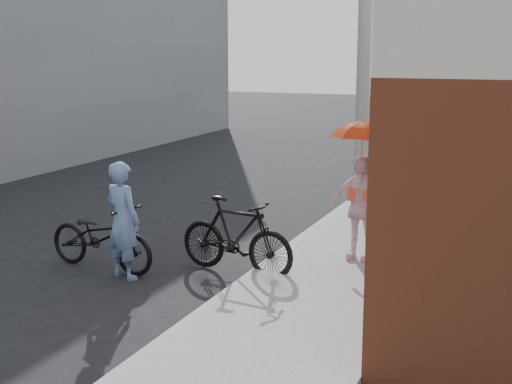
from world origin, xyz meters
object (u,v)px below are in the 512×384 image
Objects in this scene: bike_left at (101,237)px; bike_right at (236,236)px; planter at (421,242)px; utility_pole at (365,35)px; kimono_woman at (360,208)px; officer at (123,220)px.

bike_left is 1.00× the size of bike_right.
planter is (4.27, 2.55, -0.26)m from bike_left.
kimono_woman is (1.07, -4.18, -2.59)m from utility_pole.
bike_right is at bearing -132.05° from officer.
officer is (-1.90, -6.01, -2.65)m from utility_pole.
kimono_woman reaches higher than bike_left.
officer is 0.67m from bike_left.
bike_left is (-0.52, 0.21, -0.36)m from officer.
officer reaches higher than bike_right.
utility_pole is at bearing -89.71° from officer.
officer is at bearing -105.14° from bike_left.
planter is at bearing 56.35° from kimono_woman.
planter is (0.77, 0.93, -0.68)m from kimono_woman.
utility_pole is 5.99m from bike_right.
kimono_woman is (2.98, 1.83, 0.06)m from officer.
bike_left is at bearing -149.13° from planter.
bike_right is 1.91m from kimono_woman.
kimono_woman is at bearing -49.46° from bike_right.
utility_pole is at bearing 2.13° from bike_right.
planter is at bearing -42.64° from bike_right.
utility_pole reaches higher than planter.
kimono_woman is (3.50, 1.62, 0.42)m from bike_left.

